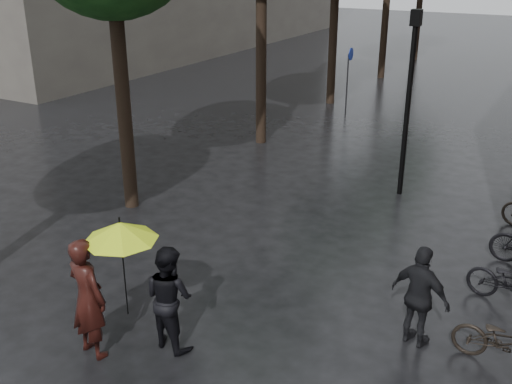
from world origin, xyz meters
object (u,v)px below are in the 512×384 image
Objects in this scene: pedestrian_walking at (420,297)px; lamp_post at (410,87)px; person_black at (169,297)px; person_burgundy at (88,298)px.

pedestrian_walking is 0.37× the size of lamp_post.
person_burgundy is at bearing 49.45° from person_black.
person_black is at bearing 46.00° from pedestrian_walking.
pedestrian_walking is at bearing -71.02° from lamp_post.
lamp_post reaches higher than person_black.
pedestrian_walking is 6.54m from lamp_post.
pedestrian_walking is at bearing -140.64° from person_black.
lamp_post is (2.13, 8.55, 1.74)m from person_burgundy.
person_burgundy is 4.93m from pedestrian_walking.
person_black is 3.77m from pedestrian_walking.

